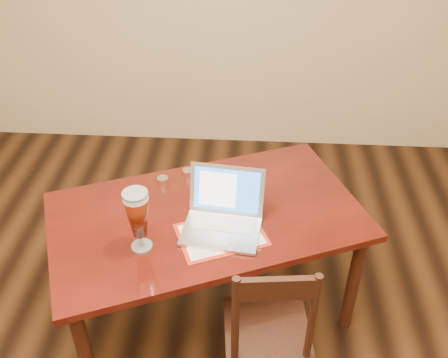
{
  "coord_description": "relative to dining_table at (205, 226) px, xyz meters",
  "views": [
    {
      "loc": [
        0.37,
        -1.22,
        2.32
      ],
      "look_at": [
        0.24,
        0.69,
        0.91
      ],
      "focal_mm": 40.0,
      "sensor_mm": 36.0,
      "label": 1
    }
  ],
  "objects": [
    {
      "name": "room_shell",
      "position": [
        -0.15,
        -0.65,
        1.12
      ],
      "size": [
        4.51,
        5.01,
        2.71
      ],
      "color": "tan",
      "rests_on": "ground"
    },
    {
      "name": "dining_table",
      "position": [
        0.0,
        0.0,
        0.0
      ],
      "size": [
        1.74,
        1.37,
        1.03
      ],
      "rotation": [
        0.0,
        0.0,
        0.39
      ],
      "color": "#51110A",
      "rests_on": "ground"
    },
    {
      "name": "dining_chair",
      "position": [
        0.33,
        -0.45,
        -0.22
      ],
      "size": [
        0.42,
        0.41,
        0.91
      ],
      "rotation": [
        0.0,
        0.0,
        0.11
      ],
      "color": "black",
      "rests_on": "ground"
    }
  ]
}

